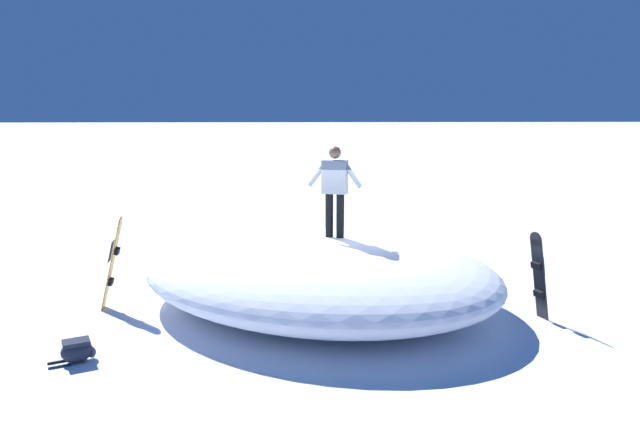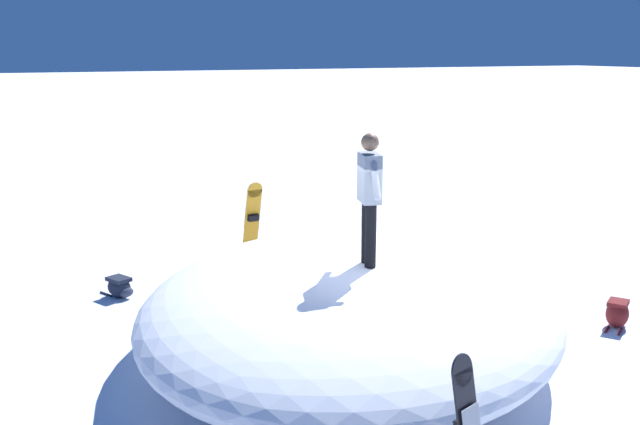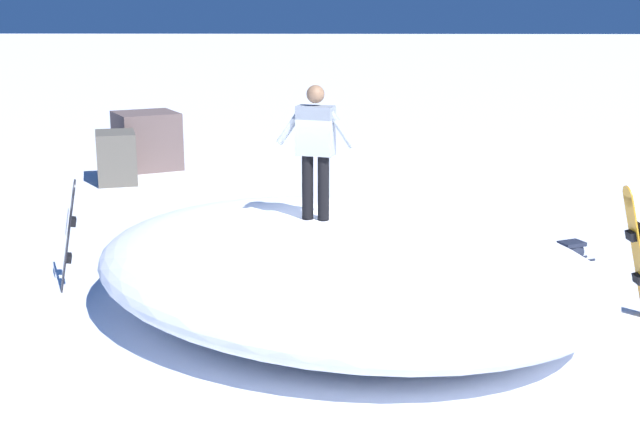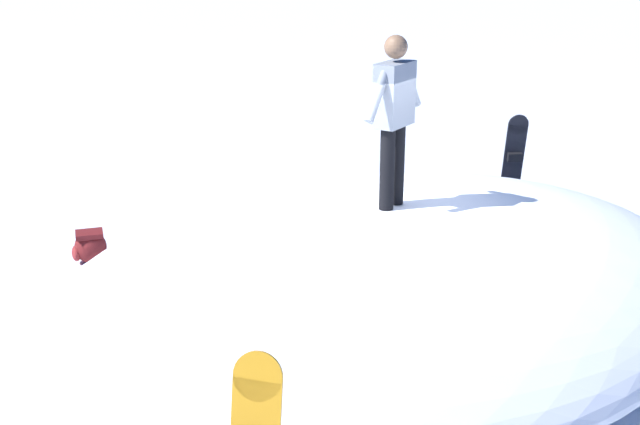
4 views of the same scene
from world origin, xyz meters
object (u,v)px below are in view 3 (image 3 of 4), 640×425
object	(u,v)px
snowboarder_standing	(316,144)
snowboard_secondary_upright	(636,250)
backpack_far	(571,252)
snowboard_primary_upright	(69,234)

from	to	relation	value
snowboarder_standing	snowboard_secondary_upright	world-z (taller)	snowboarder_standing
snowboard_secondary_upright	backpack_far	world-z (taller)	snowboard_secondary_upright
snowboarder_standing	snowboard_primary_upright	world-z (taller)	snowboarder_standing
snowboarder_standing	backpack_far	xyz separation A→B (m)	(3.83, 2.40, -2.04)
snowboarder_standing	backpack_far	world-z (taller)	snowboarder_standing
snowboard_primary_upright	backpack_far	bearing A→B (deg)	11.35
snowboarder_standing	backpack_far	bearing A→B (deg)	32.15
snowboard_primary_upright	snowboarder_standing	bearing A→B (deg)	-15.63
snowboard_secondary_upright	backpack_far	size ratio (longest dim) A/B	2.49
backpack_far	snowboarder_standing	bearing A→B (deg)	-147.85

